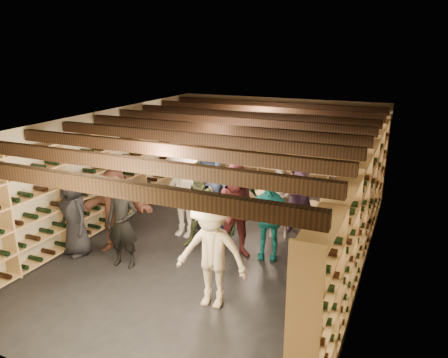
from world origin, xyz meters
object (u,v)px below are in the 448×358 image
crate_stack_right (263,204)px  person_7 (280,200)px  person_2 (202,209)px  person_4 (268,218)px  person_5 (115,210)px  person_0 (74,215)px  person_11 (300,194)px  person_1 (123,224)px  person_12 (342,208)px  crate_stack_left (254,192)px  person_10 (237,198)px  person_8 (237,212)px  person_3 (212,253)px  person_6 (211,194)px  person_9 (183,193)px  crate_loose (316,208)px

crate_stack_right → person_7: 1.32m
person_2 → person_4: bearing=-11.9°
person_4 → person_5: 2.82m
person_0 → person_11: person_11 is taller
person_1 → person_5: size_ratio=0.99×
crate_stack_right → person_2: (-0.51, -2.03, 0.52)m
person_12 → crate_stack_left: bearing=159.9°
person_4 → person_10: size_ratio=1.03×
person_1 → person_4: (2.19, 1.30, -0.02)m
crate_stack_left → person_8: 2.72m
person_3 → person_6: person_6 is taller
person_1 → person_10: person_1 is taller
person_6 → person_11: size_ratio=1.10×
person_3 → person_4: person_3 is taller
person_2 → person_9: size_ratio=0.86×
person_7 → person_11: (0.28, 0.48, 0.01)m
person_9 → person_3: bearing=-45.6°
person_2 → crate_loose: bearing=44.3°
crate_stack_right → person_2: bearing=-104.0°
person_5 → person_8: (2.18, 0.64, 0.07)m
person_3 → person_11: size_ratio=1.05×
crate_loose → person_4: (-0.31, -2.67, 0.68)m
crate_loose → person_6: (-1.67, -2.21, 0.79)m
person_0 → person_3: person_3 is taller
person_3 → crate_stack_right: bearing=94.0°
crate_loose → person_1: (-2.50, -3.97, 0.70)m
crate_stack_left → person_3: 4.32m
crate_stack_left → person_4: size_ratio=0.44×
person_2 → person_7: (1.20, 1.04, 0.01)m
crate_stack_left → person_6: person_6 is taller
person_9 → crate_loose: bearing=54.7°
person_9 → person_8: bearing=-10.4°
crate_stack_right → person_5: size_ratio=0.37×
person_0 → person_2: (1.99, 1.20, 0.02)m
crate_loose → person_7: person_7 is taller
person_2 → person_0: bearing=-164.9°
person_7 → person_8: bearing=-125.3°
crate_stack_left → person_1: (-1.03, -3.72, 0.45)m
person_7 → person_4: bearing=-99.4°
person_3 → person_4: (0.27, 1.78, -0.07)m
crate_stack_left → person_6: 2.04m
person_0 → person_11: size_ratio=0.95×
person_5 → person_8: person_8 is taller
crate_loose → person_4: bearing=-96.6°
person_6 → person_9: size_ratio=0.97×
person_9 → person_10: (0.93, 0.58, -0.16)m
person_1 → person_4: bearing=23.4°
crate_stack_left → person_1: size_ratio=0.43×
person_1 → person_12: (3.29, 2.35, -0.04)m
crate_stack_right → person_12: 2.12m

